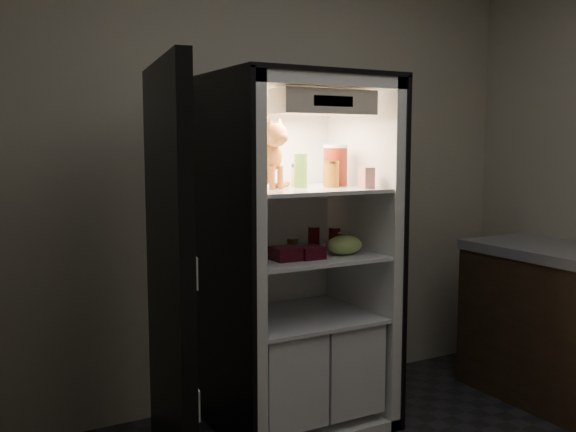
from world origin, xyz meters
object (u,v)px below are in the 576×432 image
(condiment_jar, at_px, (292,244))
(parmesan_shaker, at_px, (301,171))
(tabby_cat, at_px, (263,162))
(berry_box_right, at_px, (310,252))
(soda_can_b, at_px, (335,238))
(soda_can_a, at_px, (314,237))
(refrigerator, at_px, (296,279))
(soda_can_c, at_px, (343,243))
(salsa_jar, at_px, (332,174))
(berry_box_left, at_px, (285,254))
(cream_carton, at_px, (367,178))
(grape_bag, at_px, (344,245))
(pepper_jar, at_px, (335,165))
(mayo_tub, at_px, (299,175))

(condiment_jar, bearing_deg, parmesan_shaker, -87.70)
(tabby_cat, distance_m, berry_box_right, 0.52)
(soda_can_b, height_order, berry_box_right, soda_can_b)
(soda_can_a, bearing_deg, parmesan_shaker, -140.13)
(parmesan_shaker, xyz_separation_m, condiment_jar, (-0.00, 0.08, -0.40))
(soda_can_a, bearing_deg, soda_can_b, -41.79)
(refrigerator, xyz_separation_m, soda_can_c, (0.20, -0.15, 0.20))
(berry_box_right, bearing_deg, salsa_jar, 25.10)
(salsa_jar, distance_m, condiment_jar, 0.43)
(parmesan_shaker, distance_m, berry_box_left, 0.45)
(soda_can_a, height_order, condiment_jar, soda_can_a)
(salsa_jar, relative_size, soda_can_a, 1.15)
(cream_carton, relative_size, soda_can_c, 0.97)
(soda_can_c, xyz_separation_m, berry_box_right, (-0.23, -0.05, -0.02))
(parmesan_shaker, xyz_separation_m, cream_carton, (0.28, -0.20, -0.04))
(tabby_cat, relative_size, cream_carton, 3.37)
(soda_can_b, distance_m, grape_bag, 0.20)
(salsa_jar, bearing_deg, pepper_jar, 47.40)
(parmesan_shaker, bearing_deg, pepper_jar, 7.75)
(berry_box_right, bearing_deg, parmesan_shaker, 79.80)
(parmesan_shaker, xyz_separation_m, soda_can_c, (0.21, -0.09, -0.38))
(parmesan_shaker, height_order, soda_can_b, parmesan_shaker)
(cream_carton, bearing_deg, parmesan_shaker, 144.90)
(pepper_jar, xyz_separation_m, soda_can_c, (-0.03, -0.12, -0.41))
(soda_can_c, bearing_deg, tabby_cat, 159.29)
(soda_can_a, bearing_deg, salsa_jar, -92.97)
(refrigerator, xyz_separation_m, cream_carton, (0.27, -0.26, 0.55))
(refrigerator, relative_size, soda_can_b, 15.71)
(refrigerator, bearing_deg, salsa_jar, -36.91)
(salsa_jar, xyz_separation_m, soda_can_a, (0.01, 0.19, -0.36))
(tabby_cat, distance_m, soda_can_a, 0.56)
(refrigerator, relative_size, salsa_jar, 13.57)
(berry_box_right, bearing_deg, soda_can_a, 55.44)
(refrigerator, distance_m, salsa_jar, 0.60)
(tabby_cat, bearing_deg, berry_box_left, -95.98)
(soda_can_a, height_order, berry_box_right, soda_can_a)
(refrigerator, distance_m, condiment_jar, 0.19)
(salsa_jar, height_order, soda_can_b, salsa_jar)
(refrigerator, bearing_deg, parmesan_shaker, -95.09)
(tabby_cat, xyz_separation_m, pepper_jar, (0.43, -0.03, -0.02))
(pepper_jar, distance_m, soda_can_a, 0.42)
(berry_box_left, bearing_deg, tabby_cat, 100.76)
(mayo_tub, bearing_deg, salsa_jar, -50.63)
(tabby_cat, bearing_deg, refrigerator, -16.53)
(parmesan_shaker, relative_size, mayo_tub, 1.47)
(mayo_tub, relative_size, soda_can_b, 1.01)
(mayo_tub, distance_m, soda_can_a, 0.38)
(pepper_jar, height_order, cream_carton, pepper_jar)
(soda_can_b, distance_m, berry_box_right, 0.35)
(soda_can_a, relative_size, soda_can_b, 1.01)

